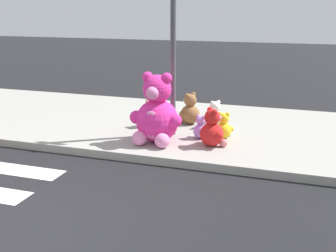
{
  "coord_description": "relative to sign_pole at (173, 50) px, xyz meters",
  "views": [
    {
      "loc": [
        3.51,
        -3.44,
        2.65
      ],
      "look_at": [
        1.16,
        3.6,
        0.55
      ],
      "focal_mm": 45.09,
      "sensor_mm": 36.0,
      "label": 1
    }
  ],
  "objects": [
    {
      "name": "plush_yellow",
      "position": [
        1.02,
        0.07,
        -1.49
      ],
      "size": [
        0.41,
        0.36,
        0.53
      ],
      "color": "yellow",
      "rests_on": "sidewalk"
    },
    {
      "name": "sidewalk",
      "position": [
        -1.0,
        0.8,
        -1.77
      ],
      "size": [
        28.0,
        4.4,
        0.15
      ],
      "primitive_type": "cube",
      "color": "#9E9B93",
      "rests_on": "ground_plane"
    },
    {
      "name": "plush_brown",
      "position": [
        0.1,
        0.89,
        -1.42
      ],
      "size": [
        0.5,
        0.5,
        0.7
      ],
      "color": "olive",
      "rests_on": "sidewalk"
    },
    {
      "name": "plush_lavender",
      "position": [
        0.61,
        -0.08,
        -1.51
      ],
      "size": [
        0.34,
        0.34,
        0.47
      ],
      "color": "#B28CD8",
      "rests_on": "sidewalk"
    },
    {
      "name": "plush_white",
      "position": [
        0.69,
        0.77,
        -1.46
      ],
      "size": [
        0.42,
        0.42,
        0.59
      ],
      "color": "white",
      "rests_on": "sidewalk"
    },
    {
      "name": "plush_red",
      "position": [
        0.93,
        -0.48,
        -1.41
      ],
      "size": [
        0.52,
        0.51,
        0.72
      ],
      "color": "red",
      "rests_on": "sidewalk"
    },
    {
      "name": "plush_tan",
      "position": [
        -0.63,
        0.37,
        -1.46
      ],
      "size": [
        0.45,
        0.43,
        0.6
      ],
      "color": "tan",
      "rests_on": "sidewalk"
    },
    {
      "name": "plush_pink_large",
      "position": [
        -0.14,
        -0.59,
        -1.16
      ],
      "size": [
        1.04,
        0.9,
        1.34
      ],
      "color": "#F22D93",
      "rests_on": "sidewalk"
    },
    {
      "name": "sign_pole",
      "position": [
        0.0,
        0.0,
        0.0
      ],
      "size": [
        0.56,
        0.11,
        3.2
      ],
      "color": "#4C4C51",
      "rests_on": "sidewalk"
    }
  ]
}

